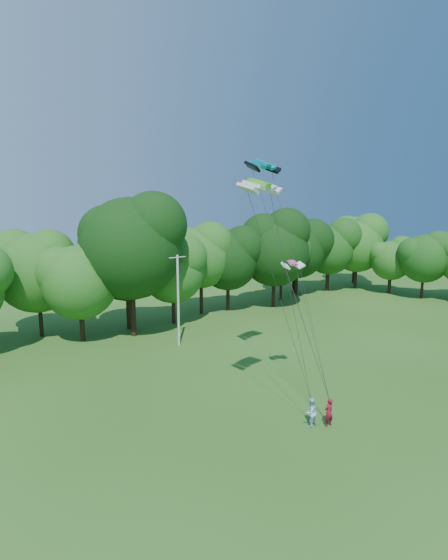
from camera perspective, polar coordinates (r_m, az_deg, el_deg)
ground at (r=23.30m, az=23.98°, el=-27.61°), size 160.00×160.00×0.00m
utility_pole at (r=42.36m, az=-6.00°, el=-2.59°), size 1.79×0.22×8.95m
kite_flyer_left at (r=29.36m, az=13.52°, el=-16.43°), size 0.68×0.46×1.85m
kite_flyer_right at (r=29.10m, az=11.25°, el=-16.57°), size 0.93×0.74×1.87m
kite_teal at (r=33.30m, az=5.01°, el=15.05°), size 3.22×1.95×0.71m
kite_green at (r=26.22m, az=4.67°, el=12.58°), size 3.25×2.12×0.55m
kite_pink at (r=31.83m, az=8.95°, el=2.23°), size 1.81×1.33×0.32m
tree_back_center at (r=45.32m, az=-12.15°, el=5.54°), size 11.45×11.45×16.66m
tree_back_east at (r=66.87m, az=9.21°, el=3.86°), size 7.31×7.31×10.63m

